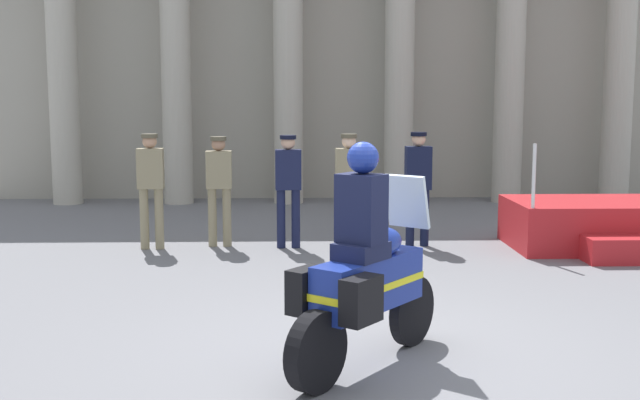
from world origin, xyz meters
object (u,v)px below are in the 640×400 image
officer_in_row_4 (418,179)px  officer_in_row_3 (349,181)px  officer_in_row_1 (219,182)px  officer_in_row_0 (151,181)px  motorcycle_with_rider (364,276)px  officer_in_row_2 (288,182)px  reviewing_stand (621,226)px

officer_in_row_4 → officer_in_row_3: bearing=1.9°
officer_in_row_1 → officer_in_row_4: 2.99m
officer_in_row_0 → motorcycle_with_rider: bearing=113.9°
officer_in_row_2 → motorcycle_with_rider: bearing=94.0°
motorcycle_with_rider → reviewing_stand: bearing=-1.5°
reviewing_stand → officer_in_row_2: 5.00m
reviewing_stand → motorcycle_with_rider: (-4.27, -5.10, 0.45)m
officer_in_row_2 → officer_in_row_3: (0.90, -0.01, 0.01)m
reviewing_stand → officer_in_row_3: officer_in_row_3 is taller
officer_in_row_1 → officer_in_row_3: bearing=172.1°
officer_in_row_3 → officer_in_row_4: (1.05, 0.09, 0.01)m
officer_in_row_3 → motorcycle_with_rider: size_ratio=0.90×
reviewing_stand → officer_in_row_2: size_ratio=1.91×
officer_in_row_0 → officer_in_row_3: 2.92m
reviewing_stand → officer_in_row_0: (-6.98, 0.16, 0.67)m
officer_in_row_0 → officer_in_row_2: size_ratio=1.01×
reviewing_stand → officer_in_row_0: size_ratio=1.89×
officer_in_row_1 → officer_in_row_3: size_ratio=0.97×
reviewing_stand → officer_in_row_4: bearing=174.6°
officer_in_row_1 → officer_in_row_2: bearing=168.7°
officer_in_row_1 → officer_in_row_2: officer_in_row_2 is taller
motorcycle_with_rider → officer_in_row_2: bearing=45.8°
officer_in_row_2 → officer_in_row_3: bearing=176.1°
officer_in_row_3 → motorcycle_with_rider: bearing=84.3°
officer_in_row_0 → officer_in_row_3: bearing=177.2°
motorcycle_with_rider → officer_in_row_0: bearing=65.7°
officer_in_row_1 → officer_in_row_3: 1.94m
officer_in_row_1 → officer_in_row_4: officer_in_row_4 is taller
officer_in_row_0 → officer_in_row_1: 1.00m
reviewing_stand → officer_in_row_2: bearing=177.7°
officer_in_row_0 → reviewing_stand: bearing=175.4°
officer_in_row_0 → officer_in_row_4: bearing=178.5°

